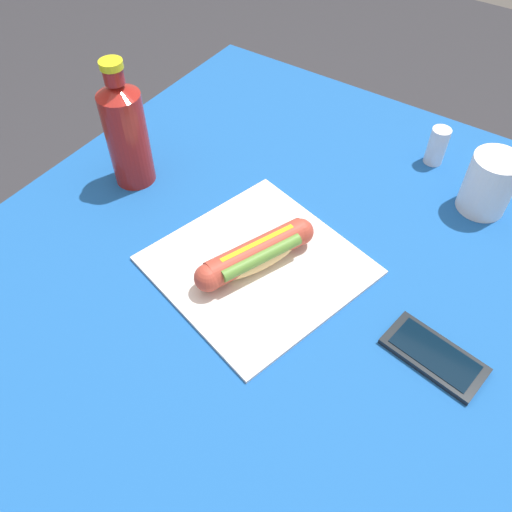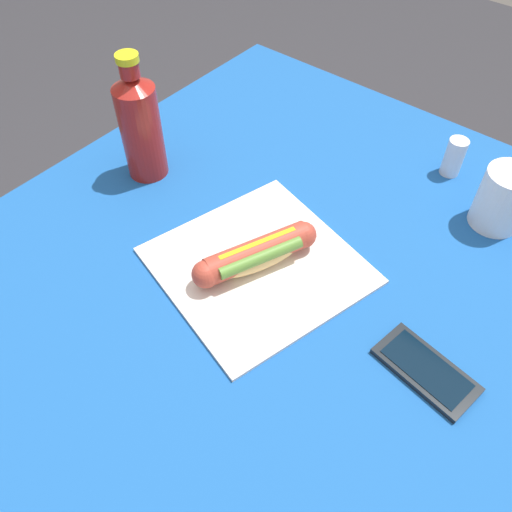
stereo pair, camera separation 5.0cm
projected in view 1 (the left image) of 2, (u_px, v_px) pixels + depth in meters
ground_plane at (261, 445)px, 1.40m from camera, size 6.00×6.00×0.00m
dining_table at (264, 314)px, 0.94m from camera, size 1.14×0.96×0.74m
paper_wrapper at (256, 267)px, 0.84m from camera, size 0.36×0.36×0.01m
hot_dog at (256, 255)px, 0.82m from camera, size 0.20×0.11×0.05m
cell_phone at (433, 357)px, 0.73m from camera, size 0.09×0.15×0.01m
soda_bottle at (126, 132)px, 0.91m from camera, size 0.07×0.07×0.24m
drinking_cup at (489, 184)px, 0.90m from camera, size 0.08×0.08×0.11m
salt_shaker at (437, 146)px, 1.00m from camera, size 0.04×0.04×0.07m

